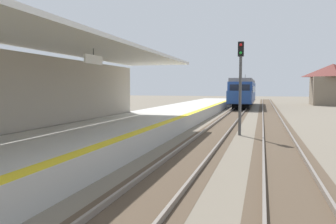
% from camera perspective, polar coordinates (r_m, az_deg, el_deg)
% --- Properties ---
extents(station_platform, '(5.00, 80.00, 0.91)m').
position_cam_1_polar(station_platform, '(17.23, -7.91, -3.16)').
color(station_platform, '#B7B5AD').
rests_on(station_platform, ground).
extents(station_building_with_canopy, '(4.85, 24.00, 4.43)m').
position_cam_1_polar(station_building_with_canopy, '(13.36, -25.02, 3.85)').
color(station_building_with_canopy, '#4C4C4C').
rests_on(station_building_with_canopy, ground).
extents(track_pair_nearest_platform, '(2.34, 120.00, 0.16)m').
position_cam_1_polar(track_pair_nearest_platform, '(19.94, 8.59, -3.33)').
color(track_pair_nearest_platform, '#4C3D2D').
rests_on(track_pair_nearest_platform, ground).
extents(track_pair_middle, '(2.34, 120.00, 0.16)m').
position_cam_1_polar(track_pair_middle, '(19.78, 18.42, -3.56)').
color(track_pair_middle, '#4C3D2D').
rests_on(track_pair_middle, ground).
extents(approaching_train, '(2.93, 19.60, 4.76)m').
position_cam_1_polar(approaching_train, '(48.16, 13.12, 3.54)').
color(approaching_train, navy).
rests_on(approaching_train, ground).
extents(rail_signal_post, '(0.32, 0.34, 5.20)m').
position_cam_1_polar(rail_signal_post, '(18.59, 12.58, 5.79)').
color(rail_signal_post, '#4C4C4C').
rests_on(rail_signal_post, ground).
extents(distant_trackside_house, '(6.60, 5.28, 6.40)m').
position_cam_1_polar(distant_trackside_house, '(56.51, 26.89, 4.46)').
color(distant_trackside_house, '#7F705B').
rests_on(distant_trackside_house, ground).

